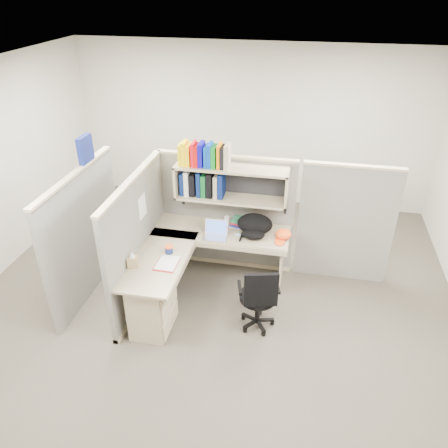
% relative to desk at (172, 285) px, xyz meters
% --- Properties ---
extents(ground, '(6.00, 6.00, 0.00)m').
position_rel_desk_xyz_m(ground, '(0.41, 0.29, -0.44)').
color(ground, '#352F29').
rests_on(ground, ground).
extents(room_shell, '(6.00, 6.00, 6.00)m').
position_rel_desk_xyz_m(room_shell, '(0.41, 0.29, 1.18)').
color(room_shell, beige).
rests_on(room_shell, ground).
extents(cubicle, '(3.79, 1.84, 1.95)m').
position_rel_desk_xyz_m(cubicle, '(0.04, 0.74, 0.47)').
color(cubicle, '#64635F').
rests_on(cubicle, ground).
extents(desk, '(1.74, 1.75, 0.73)m').
position_rel_desk_xyz_m(desk, '(0.00, 0.00, 0.00)').
color(desk, gray).
rests_on(desk, ground).
extents(laptop, '(0.30, 0.30, 0.21)m').
position_rel_desk_xyz_m(laptop, '(0.37, 0.66, 0.40)').
color(laptop, silver).
rests_on(laptop, desk).
extents(backpack, '(0.53, 0.47, 0.26)m').
position_rel_desk_xyz_m(backpack, '(0.83, 0.82, 0.42)').
color(backpack, black).
rests_on(backpack, desk).
extents(orange_cap, '(0.26, 0.28, 0.11)m').
position_rel_desk_xyz_m(orange_cap, '(1.20, 0.83, 0.35)').
color(orange_cap, '#F75115').
rests_on(orange_cap, desk).
extents(snack_canister, '(0.10, 0.10, 0.09)m').
position_rel_desk_xyz_m(snack_canister, '(-0.09, 0.23, 0.34)').
color(snack_canister, navy).
rests_on(snack_canister, desk).
extents(tissue_box, '(0.15, 0.15, 0.19)m').
position_rel_desk_xyz_m(tissue_box, '(-0.41, -0.11, 0.39)').
color(tissue_box, tan).
rests_on(tissue_box, desk).
extents(mouse, '(0.10, 0.08, 0.03)m').
position_rel_desk_xyz_m(mouse, '(0.64, 0.77, 0.31)').
color(mouse, '#88A2C1').
rests_on(mouse, desk).
extents(paper_cup, '(0.08, 0.08, 0.10)m').
position_rel_desk_xyz_m(paper_cup, '(0.44, 1.05, 0.34)').
color(paper_cup, white).
rests_on(paper_cup, desk).
extents(book_stack, '(0.20, 0.25, 0.11)m').
position_rel_desk_xyz_m(book_stack, '(0.59, 1.02, 0.34)').
color(book_stack, slate).
rests_on(book_stack, desk).
extents(loose_paper, '(0.23, 0.30, 0.00)m').
position_rel_desk_xyz_m(loose_paper, '(-0.05, 0.03, 0.29)').
color(loose_paper, silver).
rests_on(loose_paper, desk).
extents(task_chair, '(0.50, 0.46, 0.89)m').
position_rel_desk_xyz_m(task_chair, '(1.02, -0.03, -0.13)').
color(task_chair, black).
rests_on(task_chair, ground).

